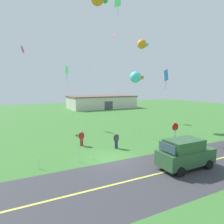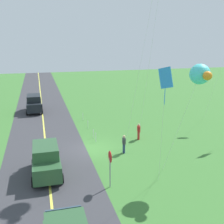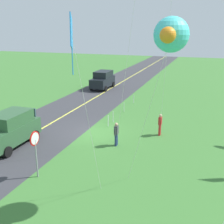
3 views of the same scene
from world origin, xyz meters
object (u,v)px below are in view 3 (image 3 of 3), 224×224
person_adult_near (116,133)px  kite_orange_near (72,35)px  stop_sign (35,145)px  kite_purple_back (171,35)px  person_adult_companion (160,124)px  car_suv_foreground (10,129)px  car_parked_west_far (103,80)px

person_adult_near → kite_orange_near: bearing=21.6°
stop_sign → kite_orange_near: size_ratio=0.32×
kite_purple_back → stop_sign: bearing=-85.9°
stop_sign → kite_purple_back: 8.45m
kite_orange_near → kite_purple_back: (-1.75, 3.41, 0.01)m
person_adult_near → person_adult_companion: size_ratio=1.00×
kite_purple_back → person_adult_near: bearing=-141.0°
car_suv_foreground → kite_orange_near: kite_orange_near is taller
car_suv_foreground → person_adult_companion: 10.37m
person_adult_companion → kite_orange_near: (9.33, -1.95, 6.38)m
person_adult_companion → kite_orange_near: bearing=106.2°
kite_purple_back → car_suv_foreground: bearing=-103.0°
car_parked_west_far → stop_sign: (21.71, 4.88, 0.65)m
person_adult_near → kite_purple_back: (4.75, 3.84, 6.40)m
stop_sign → kite_orange_near: bearing=66.8°
car_suv_foreground → kite_orange_near: size_ratio=0.55×
kite_purple_back → car_parked_west_far: bearing=-152.0°
car_parked_west_far → kite_purple_back: 24.84m
car_parked_west_far → person_adult_companion: size_ratio=2.75×
person_adult_near → person_adult_companion: (-2.82, 2.39, 0.00)m
car_suv_foreground → person_adult_companion: car_suv_foreground is taller
car_parked_west_far → kite_purple_back: kite_purple_back is taller
car_parked_west_far → kite_purple_back: bearing=28.0°
stop_sign → person_adult_near: 5.89m
car_parked_west_far → person_adult_companion: 16.86m
car_parked_west_far → person_adult_companion: bearing=35.8°
car_parked_west_far → person_adult_near: car_parked_west_far is taller
car_suv_foreground → person_adult_companion: (-5.17, 8.99, -0.29)m
car_suv_foreground → person_adult_near: bearing=109.6°
car_suv_foreground → kite_orange_near: 10.19m
person_adult_companion → kite_purple_back: size_ratio=0.20×
car_suv_foreground → person_adult_near: (-2.35, 6.60, -0.29)m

